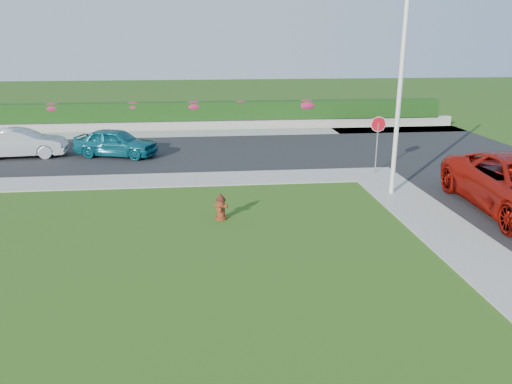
{
  "coord_description": "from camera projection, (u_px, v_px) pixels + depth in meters",
  "views": [
    {
      "loc": [
        0.02,
        -10.36,
        5.41
      ],
      "look_at": [
        1.57,
        4.18,
        0.9
      ],
      "focal_mm": 35.0,
      "sensor_mm": 36.0,
      "label": 1
    }
  ],
  "objects": [
    {
      "name": "flower_clump_b",
      "position": [
        53.0,
        108.0,
        29.58
      ],
      "size": [
        1.23,
        0.79,
        0.61
      ],
      "primitive_type": "ellipsoid",
      "color": "#A71C46",
      "rests_on": "hedge"
    },
    {
      "name": "stop_sign",
      "position": [
        378.0,
        132.0,
        20.43
      ],
      "size": [
        0.65,
        0.06,
        2.39
      ],
      "rotation": [
        0.0,
        0.0,
        -0.41
      ],
      "color": "slate",
      "rests_on": "ground"
    },
    {
      "name": "flower_clump_e",
      "position": [
        241.0,
        105.0,
        30.72
      ],
      "size": [
        1.1,
        0.71,
        0.55
      ],
      "primitive_type": "ellipsoid",
      "color": "#A71C46",
      "rests_on": "hedge"
    },
    {
      "name": "sedan_silver",
      "position": [
        21.0,
        143.0,
        23.39
      ],
      "size": [
        4.18,
        1.75,
        1.35
      ],
      "primitive_type": "imported",
      "rotation": [
        0.0,
        0.0,
        1.65
      ],
      "color": "#AFB1B7",
      "rests_on": "street_far"
    },
    {
      "name": "ground",
      "position": [
        207.0,
        285.0,
        11.43
      ],
      "size": [
        120.0,
        120.0,
        0.0
      ],
      "primitive_type": "plane",
      "color": "black",
      "rests_on": "ground"
    },
    {
      "name": "flower_clump_d",
      "position": [
        194.0,
        106.0,
        30.43
      ],
      "size": [
        1.27,
        0.82,
        0.64
      ],
      "primitive_type": "ellipsoid",
      "color": "#A71C46",
      "rests_on": "hedge"
    },
    {
      "name": "street_far",
      "position": [
        100.0,
        154.0,
        24.22
      ],
      "size": [
        26.0,
        8.0,
        0.04
      ],
      "primitive_type": "cube",
      "color": "black",
      "rests_on": "ground"
    },
    {
      "name": "sidewalk_beyond",
      "position": [
        186.0,
        134.0,
        29.38
      ],
      "size": [
        34.0,
        2.0,
        0.04
      ],
      "primitive_type": "cube",
      "color": "gray",
      "rests_on": "ground"
    },
    {
      "name": "retaining_wall",
      "position": [
        186.0,
        125.0,
        30.72
      ],
      "size": [
        34.0,
        0.4,
        0.6
      ],
      "primitive_type": "cube",
      "color": "gray",
      "rests_on": "ground"
    },
    {
      "name": "hedge",
      "position": [
        186.0,
        111.0,
        30.56
      ],
      "size": [
        32.0,
        0.9,
        1.1
      ],
      "primitive_type": "cube",
      "color": "black",
      "rests_on": "retaining_wall"
    },
    {
      "name": "sidewalk_far",
      "position": [
        49.0,
        183.0,
        19.37
      ],
      "size": [
        24.0,
        2.0,
        0.04
      ],
      "primitive_type": "cube",
      "color": "gray",
      "rests_on": "ground"
    },
    {
      "name": "fire_hydrant",
      "position": [
        221.0,
        207.0,
        15.49
      ],
      "size": [
        0.43,
        0.41,
        0.82
      ],
      "rotation": [
        0.0,
        0.0,
        -0.37
      ],
      "color": "#4E190C",
      "rests_on": "ground"
    },
    {
      "name": "utility_pole",
      "position": [
        399.0,
        102.0,
        17.14
      ],
      "size": [
        0.16,
        0.16,
        6.64
      ],
      "primitive_type": "cylinder",
      "color": "silver",
      "rests_on": "ground"
    },
    {
      "name": "curb_corner",
      "position": [
        374.0,
        174.0,
        20.69
      ],
      "size": [
        2.0,
        2.0,
        0.04
      ],
      "primitive_type": "cube",
      "color": "gray",
      "rests_on": "ground"
    },
    {
      "name": "flower_clump_c",
      "position": [
        133.0,
        107.0,
        30.06
      ],
      "size": [
        1.15,
        0.74,
        0.58
      ],
      "primitive_type": "ellipsoid",
      "color": "#A71C46",
      "rests_on": "hedge"
    },
    {
      "name": "sedan_teal",
      "position": [
        116.0,
        142.0,
        23.55
      ],
      "size": [
        4.19,
        2.69,
        1.33
      ],
      "primitive_type": "imported",
      "rotation": [
        0.0,
        0.0,
        1.26
      ],
      "color": "#0D5465",
      "rests_on": "street_far"
    },
    {
      "name": "flower_clump_f",
      "position": [
        306.0,
        105.0,
        31.15
      ],
      "size": [
        1.4,
        0.9,
        0.7
      ],
      "primitive_type": "ellipsoid",
      "color": "#A71C46",
      "rests_on": "hedge"
    }
  ]
}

